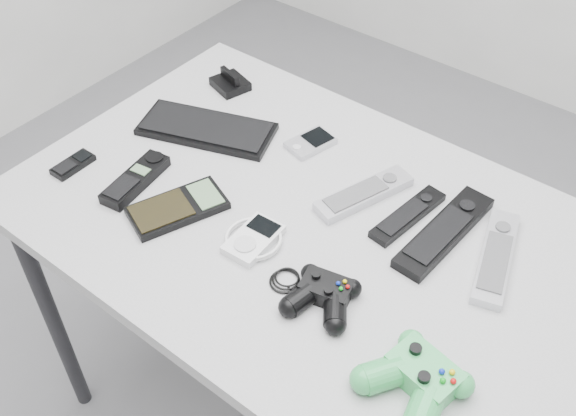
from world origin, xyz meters
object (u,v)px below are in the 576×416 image
Objects in this scene: cordless_handset at (136,179)px; desk at (312,245)px; remote_black_a at (408,215)px; calculator at (178,207)px; pda_keyboard at (207,128)px; controller_green at (417,378)px; remote_silver_a at (364,193)px; controller_black at (323,294)px; remote_silver_b at (496,256)px; mp3_player at (254,239)px; mobile_phone at (73,164)px; remote_black_b at (445,231)px; pda at (310,142)px.

desk is at bearing 12.89° from cordless_handset.
calculator is at bearing -137.08° from remote_black_a.
controller_green reaches higher than pda_keyboard.
desk is at bearing 161.37° from controller_green.
remote_silver_a is 0.37m from calculator.
remote_silver_a is 0.27m from controller_black.
calculator is (-0.36, -0.26, -0.00)m from remote_black_a.
remote_silver_a is 0.92× the size of remote_silver_b.
controller_green is at bearing 16.66° from calculator.
controller_green is (0.21, -0.05, 0.01)m from controller_black.
mp3_player is (0.30, -0.19, 0.00)m from pda_keyboard.
calculator is at bearing -148.17° from desk.
mobile_phone is at bearing -159.66° from desk.
remote_silver_b reaches higher than desk.
calculator is 0.56m from controller_green.
cordless_handset is 0.47m from controller_black.
desk is at bearing -32.54° from pda_keyboard.
controller_green is (0.30, -0.30, 0.01)m from remote_silver_a.
remote_black_a is 0.08m from remote_black_b.
desk is 5.72× the size of controller_black.
remote_black_a is at bearing 25.25° from mobile_phone.
remote_black_b is 0.77m from mobile_phone.
remote_black_a is (0.10, 0.00, -0.00)m from remote_silver_a.
remote_silver_b is at bearing 41.64° from controller_black.
mobile_phone reaches higher than desk.
mobile_phone is (-0.35, -0.36, -0.00)m from pda.
controller_green is at bearing -65.38° from remote_black_b.
controller_black is (0.62, 0.04, 0.01)m from mobile_phone.
pda_keyboard is at bearing 144.17° from mp3_player.
mobile_phone is at bearing -119.98° from pda.
mp3_player is at bearing -115.75° from desk.
pda is 0.54× the size of remote_black_a.
desk is 0.53m from mobile_phone.
mobile_phone is (-0.70, -0.30, -0.00)m from remote_black_b.
pda is at bearing 178.91° from remote_silver_a.
remote_silver_b is (0.46, -0.06, 0.00)m from pda.
mobile_phone is at bearing -146.99° from remote_black_a.
remote_black_a is at bearing 47.23° from mp3_player.
cordless_handset is at bearing -158.57° from desk.
controller_green reaches higher than remote_silver_a.
cordless_handset is at bearing -152.14° from remote_black_b.
desk is 7.08× the size of cordless_handset.
controller_green is (0.68, -0.05, 0.01)m from cordless_handset.
controller_black is at bearing -9.44° from cordless_handset.
mp3_player is (0.29, 0.02, -0.00)m from cordless_handset.
mp3_player is (0.17, 0.03, 0.00)m from calculator.
remote_silver_b is 0.33m from controller_black.
remote_silver_b is 1.13× the size of controller_black.
remote_silver_b is at bearing 12.78° from cordless_handset.
remote_black_b reaches higher than remote_black_a.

